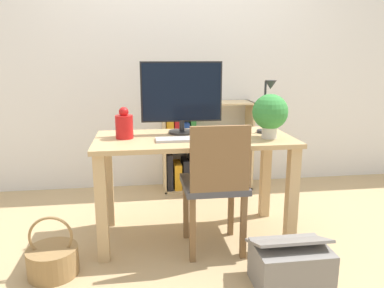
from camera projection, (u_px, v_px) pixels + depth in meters
name	position (u px, v px, depth m)	size (l,w,h in m)	color
ground_plane	(194.00, 235.00, 2.71)	(10.00, 10.00, 0.00)	tan
wall_back	(176.00, 52.00, 3.53)	(8.00, 0.05, 2.60)	white
desk	(194.00, 157.00, 2.57)	(1.33, 0.63, 0.72)	tan
monitor	(182.00, 94.00, 2.61)	(0.57, 0.19, 0.50)	#232326
keyboard	(187.00, 139.00, 2.44)	(0.41, 0.13, 0.02)	#B2B2B7
vase	(124.00, 125.00, 2.48)	(0.12, 0.12, 0.21)	red
desk_lamp	(268.00, 101.00, 2.58)	(0.10, 0.19, 0.38)	#2D2D33
potted_plant	(270.00, 113.00, 2.47)	(0.24, 0.24, 0.29)	silver
chair	(216.00, 182.00, 2.37)	(0.40, 0.40, 0.87)	#4C4C51
bookshelf	(192.00, 153.00, 3.60)	(0.85, 0.28, 0.84)	#D8BC8C
basket	(53.00, 259.00, 2.20)	(0.29, 0.29, 0.36)	#997547
storage_box	(290.00, 265.00, 2.08)	(0.42, 0.35, 0.30)	gray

